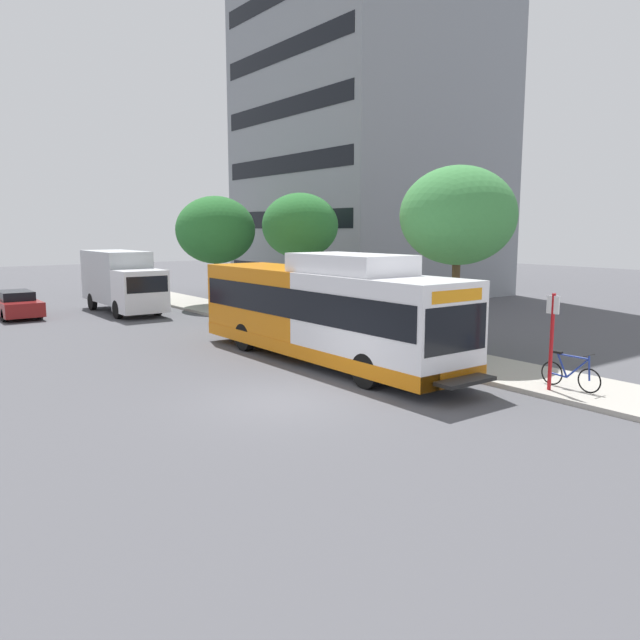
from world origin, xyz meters
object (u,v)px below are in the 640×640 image
object	(u,v)px
bus_stop_sign_pole	(552,334)
street_tree_far_block	(216,230)
street_tree_near_stop	(458,216)
box_truck_background	(122,280)
transit_bus	(323,312)
street_tree_mid_block	(300,226)
bicycle_parked	(570,374)
parked_car_far_lane	(16,304)

from	to	relation	value
bus_stop_sign_pole	street_tree_far_block	bearing A→B (deg)	85.57
street_tree_near_stop	box_truck_background	world-z (taller)	street_tree_near_stop
transit_bus	street_tree_mid_block	size ratio (longest dim) A/B	2.06
bus_stop_sign_pole	box_truck_background	distance (m)	23.61
transit_bus	bicycle_parked	world-z (taller)	transit_bus
bus_stop_sign_pole	street_tree_mid_block	size ratio (longest dim) A/B	0.44
transit_bus	bus_stop_sign_pole	size ratio (longest dim) A/B	4.71
street_tree_mid_block	street_tree_far_block	bearing A→B (deg)	91.78
bus_stop_sign_pole	street_tree_near_stop	bearing A→B (deg)	68.91
street_tree_mid_block	parked_car_far_lane	bearing A→B (deg)	135.64
street_tree_mid_block	parked_car_far_lane	size ratio (longest dim) A/B	1.32
bicycle_parked	street_tree_near_stop	distance (m)	6.98
bus_stop_sign_pole	transit_bus	bearing A→B (deg)	108.70
bicycle_parked	box_truck_background	distance (m)	24.00
street_tree_mid_block	street_tree_far_block	world-z (taller)	street_tree_far_block
transit_bus	street_tree_far_block	xyz separation A→B (m)	(4.10, 15.58, 2.65)
street_tree_far_block	parked_car_far_lane	bearing A→B (deg)	167.92
transit_bus	street_tree_far_block	size ratio (longest dim) A/B	2.00
street_tree_far_block	box_truck_background	world-z (taller)	street_tree_far_block
bicycle_parked	street_tree_near_stop	size ratio (longest dim) A/B	0.27
bus_stop_sign_pole	parked_car_far_lane	bearing A→B (deg)	108.81
parked_car_far_lane	box_truck_background	world-z (taller)	box_truck_background
street_tree_far_block	parked_car_far_lane	distance (m)	11.03
transit_bus	street_tree_mid_block	world-z (taller)	street_tree_mid_block
bicycle_parked	parked_car_far_lane	xyz separation A→B (m)	(-8.95, 24.99, 0.10)
bus_stop_sign_pole	bicycle_parked	world-z (taller)	bus_stop_sign_pole
transit_bus	street_tree_near_stop	bearing A→B (deg)	-24.07
bicycle_parked	street_tree_far_block	size ratio (longest dim) A/B	0.29
street_tree_near_stop	street_tree_mid_block	bearing A→B (deg)	89.69
bicycle_parked	bus_stop_sign_pole	bearing A→B (deg)	152.06
bus_stop_sign_pole	box_truck_background	size ratio (longest dim) A/B	0.37
box_truck_background	transit_bus	bearing A→B (deg)	-86.20
parked_car_far_lane	box_truck_background	size ratio (longest dim) A/B	0.64
box_truck_background	bicycle_parked	bearing A→B (deg)	-80.45
transit_bus	bus_stop_sign_pole	distance (m)	7.34
bus_stop_sign_pole	street_tree_near_stop	distance (m)	6.28
street_tree_near_stop	street_tree_mid_block	size ratio (longest dim) A/B	1.08
bus_stop_sign_pole	bicycle_parked	xyz separation A→B (m)	(0.53, -0.28, -1.09)
parked_car_far_lane	transit_bus	bearing A→B (deg)	-71.15
transit_bus	street_tree_near_stop	distance (m)	5.66
street_tree_near_stop	transit_bus	bearing A→B (deg)	155.93
parked_car_far_lane	box_truck_background	xyz separation A→B (m)	(4.97, -1.35, 1.08)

